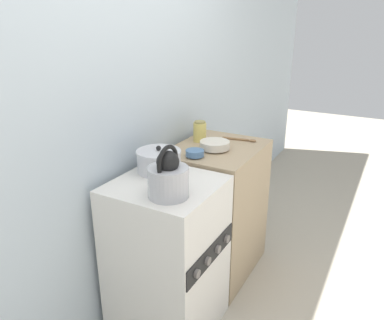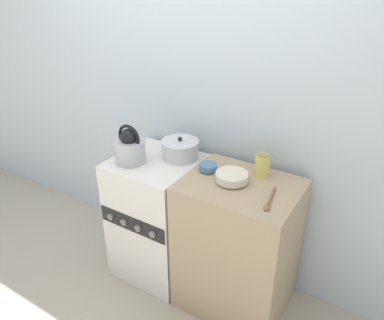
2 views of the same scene
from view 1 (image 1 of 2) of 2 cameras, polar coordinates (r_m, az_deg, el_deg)
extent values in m
cube|color=silver|center=(2.03, -12.46, 7.52)|extent=(7.00, 0.06, 2.50)
cube|color=silver|center=(2.16, -3.78, -14.50)|extent=(0.53, 0.54, 0.90)
cube|color=black|center=(1.99, 2.94, -14.15)|extent=(0.51, 0.01, 0.11)
cylinder|color=slate|center=(1.86, 0.76, -16.92)|extent=(0.04, 0.02, 0.04)
cylinder|color=slate|center=(1.94, 2.44, -15.11)|extent=(0.04, 0.02, 0.04)
cylinder|color=slate|center=(2.03, 3.98, -13.40)|extent=(0.04, 0.02, 0.04)
cylinder|color=slate|center=(2.12, 5.34, -11.85)|extent=(0.04, 0.02, 0.04)
cube|color=tan|center=(2.62, 3.68, -7.57)|extent=(0.67, 0.53, 0.92)
cylinder|color=#B2B2B7|center=(1.77, -3.63, -3.37)|extent=(0.20, 0.20, 0.15)
sphere|color=black|center=(1.73, -3.71, -0.32)|extent=(0.11, 0.11, 0.11)
torus|color=black|center=(1.73, -3.71, -0.35)|extent=(0.17, 0.02, 0.17)
cone|color=#B2B2B7|center=(1.83, -2.08, -1.71)|extent=(0.10, 0.04, 0.08)
cylinder|color=silver|center=(2.07, -5.05, -0.34)|extent=(0.24, 0.24, 0.11)
cylinder|color=silver|center=(2.05, -5.11, 1.26)|extent=(0.25, 0.25, 0.01)
sphere|color=black|center=(2.05, -5.12, 1.81)|extent=(0.03, 0.03, 0.03)
cylinder|color=beige|center=(2.38, 3.47, 1.69)|extent=(0.09, 0.09, 0.01)
cylinder|color=beige|center=(2.37, 3.48, 2.34)|extent=(0.19, 0.19, 0.05)
cylinder|color=#4C729E|center=(2.25, 0.43, 0.55)|extent=(0.05, 0.05, 0.01)
cylinder|color=#4C729E|center=(2.24, 0.44, 1.08)|extent=(0.11, 0.11, 0.04)
cylinder|color=#E0CC66|center=(2.54, 1.19, 4.28)|extent=(0.09, 0.09, 0.13)
cylinder|color=#998C4C|center=(2.52, 1.20, 5.79)|extent=(0.07, 0.07, 0.01)
cylinder|color=olive|center=(2.59, 6.66, 3.21)|extent=(0.05, 0.18, 0.02)
ellipsoid|color=olive|center=(2.57, 9.22, 2.93)|extent=(0.04, 0.06, 0.02)
camera|label=2|loc=(2.93, 47.32, 20.94)|focal=35.00mm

